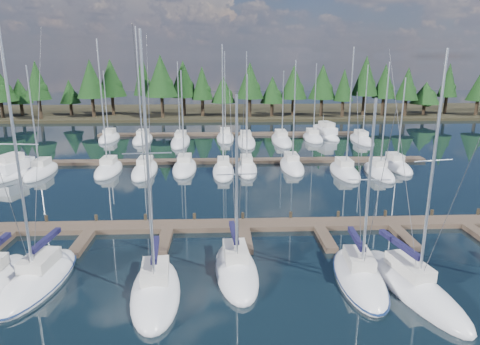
{
  "coord_description": "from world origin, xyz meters",
  "views": [
    {
      "loc": [
        -1.68,
        -14.15,
        13.38
      ],
      "look_at": [
        -0.1,
        22.0,
        3.52
      ],
      "focal_mm": 32.0,
      "sensor_mm": 36.0,
      "label": 1
    }
  ],
  "objects_px": {
    "motor_yacht_left": "(14,172)",
    "motor_yacht_right": "(325,134)",
    "front_sailboat_4": "(359,277)",
    "main_dock": "(244,228)",
    "front_sailboat_1": "(38,279)",
    "front_sailboat_2": "(156,290)",
    "front_sailboat_3": "(236,269)",
    "front_sailboat_5": "(412,286)"
  },
  "relations": [
    {
      "from": "motor_yacht_left",
      "to": "motor_yacht_right",
      "type": "xyz_separation_m",
      "value": [
        41.81,
        22.64,
        0.01
      ]
    },
    {
      "from": "front_sailboat_4",
      "to": "motor_yacht_left",
      "type": "height_order",
      "value": "front_sailboat_4"
    },
    {
      "from": "front_sailboat_5",
      "to": "motor_yacht_left",
      "type": "xyz_separation_m",
      "value": [
        -35.25,
        26.81,
        0.18
      ]
    },
    {
      "from": "front_sailboat_4",
      "to": "main_dock",
      "type": "bearing_deg",
      "value": 129.19
    },
    {
      "from": "front_sailboat_3",
      "to": "front_sailboat_1",
      "type": "bearing_deg",
      "value": -176.47
    },
    {
      "from": "main_dock",
      "to": "motor_yacht_right",
      "type": "relative_size",
      "value": 4.76
    },
    {
      "from": "front_sailboat_3",
      "to": "front_sailboat_4",
      "type": "xyz_separation_m",
      "value": [
        7.53,
        -1.31,
        -0.01
      ]
    },
    {
      "from": "main_dock",
      "to": "motor_yacht_left",
      "type": "distance_m",
      "value": 31.1
    },
    {
      "from": "front_sailboat_3",
      "to": "motor_yacht_right",
      "type": "relative_size",
      "value": 1.31
    },
    {
      "from": "front_sailboat_2",
      "to": "front_sailboat_5",
      "type": "height_order",
      "value": "front_sailboat_2"
    },
    {
      "from": "main_dock",
      "to": "front_sailboat_1",
      "type": "relative_size",
      "value": 2.77
    },
    {
      "from": "front_sailboat_1",
      "to": "front_sailboat_2",
      "type": "height_order",
      "value": "front_sailboat_1"
    },
    {
      "from": "front_sailboat_1",
      "to": "front_sailboat_5",
      "type": "relative_size",
      "value": 1.09
    },
    {
      "from": "front_sailboat_5",
      "to": "motor_yacht_left",
      "type": "distance_m",
      "value": 44.28
    },
    {
      "from": "front_sailboat_2",
      "to": "motor_yacht_right",
      "type": "xyz_separation_m",
      "value": [
        21.62,
        49.3,
        0.18
      ]
    },
    {
      "from": "front_sailboat_2",
      "to": "front_sailboat_5",
      "type": "distance_m",
      "value": 15.06
    },
    {
      "from": "front_sailboat_2",
      "to": "motor_yacht_right",
      "type": "distance_m",
      "value": 53.83
    },
    {
      "from": "main_dock",
      "to": "front_sailboat_5",
      "type": "bearing_deg",
      "value": -44.83
    },
    {
      "from": "front_sailboat_1",
      "to": "motor_yacht_left",
      "type": "distance_m",
      "value": 28.13
    },
    {
      "from": "main_dock",
      "to": "motor_yacht_right",
      "type": "distance_m",
      "value": 43.12
    },
    {
      "from": "main_dock",
      "to": "front_sailboat_1",
      "type": "bearing_deg",
      "value": -149.43
    },
    {
      "from": "front_sailboat_3",
      "to": "front_sailboat_2",
      "type": "bearing_deg",
      "value": -153.34
    },
    {
      "from": "main_dock",
      "to": "front_sailboat_2",
      "type": "xyz_separation_m",
      "value": [
        -5.6,
        -9.27,
        0.1
      ]
    },
    {
      "from": "main_dock",
      "to": "front_sailboat_3",
      "type": "xyz_separation_m",
      "value": [
        -0.85,
        -6.89,
        0.08
      ]
    },
    {
      "from": "front_sailboat_3",
      "to": "front_sailboat_4",
      "type": "bearing_deg",
      "value": -9.9
    },
    {
      "from": "front_sailboat_2",
      "to": "front_sailboat_5",
      "type": "relative_size",
      "value": 1.06
    },
    {
      "from": "front_sailboat_4",
      "to": "motor_yacht_left",
      "type": "xyz_separation_m",
      "value": [
        -32.46,
        25.59,
        0.2
      ]
    },
    {
      "from": "main_dock",
      "to": "front_sailboat_4",
      "type": "distance_m",
      "value": 10.58
    },
    {
      "from": "front_sailboat_2",
      "to": "front_sailboat_4",
      "type": "distance_m",
      "value": 12.33
    },
    {
      "from": "main_dock",
      "to": "motor_yacht_right",
      "type": "xyz_separation_m",
      "value": [
        16.03,
        40.03,
        0.28
      ]
    },
    {
      "from": "front_sailboat_5",
      "to": "motor_yacht_right",
      "type": "height_order",
      "value": "front_sailboat_5"
    },
    {
      "from": "motor_yacht_left",
      "to": "front_sailboat_5",
      "type": "bearing_deg",
      "value": -37.25
    },
    {
      "from": "front_sailboat_3",
      "to": "motor_yacht_left",
      "type": "distance_m",
      "value": 34.8
    },
    {
      "from": "main_dock",
      "to": "front_sailboat_4",
      "type": "height_order",
      "value": "front_sailboat_4"
    },
    {
      "from": "front_sailboat_1",
      "to": "front_sailboat_2",
      "type": "distance_m",
      "value": 7.51
    },
    {
      "from": "front_sailboat_5",
      "to": "motor_yacht_left",
      "type": "bearing_deg",
      "value": 142.75
    },
    {
      "from": "main_dock",
      "to": "motor_yacht_left",
      "type": "relative_size",
      "value": 4.9
    },
    {
      "from": "front_sailboat_3",
      "to": "motor_yacht_right",
      "type": "xyz_separation_m",
      "value": [
        16.88,
        46.92,
        0.2
      ]
    },
    {
      "from": "motor_yacht_left",
      "to": "motor_yacht_right",
      "type": "bearing_deg",
      "value": 28.44
    },
    {
      "from": "front_sailboat_1",
      "to": "front_sailboat_4",
      "type": "xyz_separation_m",
      "value": [
        19.61,
        -0.57,
        -0.02
      ]
    },
    {
      "from": "main_dock",
      "to": "front_sailboat_1",
      "type": "xyz_separation_m",
      "value": [
        -12.92,
        -7.63,
        0.09
      ]
    },
    {
      "from": "front_sailboat_2",
      "to": "motor_yacht_left",
      "type": "relative_size",
      "value": 1.72
    }
  ]
}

